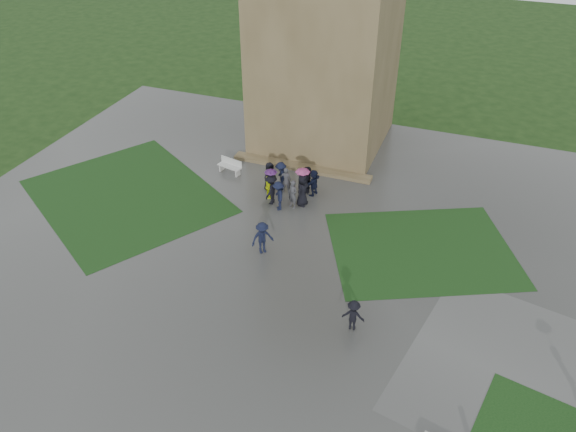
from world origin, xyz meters
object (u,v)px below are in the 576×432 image
(tower, at_px, (328,4))
(pedestrian_mid, at_px, (262,238))
(bench, at_px, (230,166))
(pedestrian_near, at_px, (353,315))

(tower, height_order, pedestrian_mid, tower)
(bench, bearing_deg, pedestrian_mid, -40.45)
(pedestrian_near, bearing_deg, bench, -46.95)
(tower, relative_size, pedestrian_near, 11.97)
(bench, distance_m, pedestrian_near, 14.66)
(pedestrian_mid, xyz_separation_m, pedestrian_near, (5.62, -3.50, -0.14))
(pedestrian_mid, height_order, pedestrian_near, pedestrian_mid)
(tower, xyz_separation_m, pedestrian_mid, (0.99, -13.04, -8.09))
(pedestrian_mid, relative_size, pedestrian_near, 1.18)
(bench, relative_size, pedestrian_mid, 0.93)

